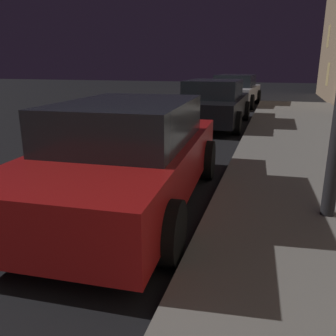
# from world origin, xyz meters

# --- Properties ---
(car_red) EXTENTS (2.24, 4.55, 1.43)m
(car_red) POSITION_xyz_m (2.85, 3.92, 0.72)
(car_red) COLOR maroon
(car_red) RESTS_ON ground
(car_black) EXTENTS (2.04, 4.54, 1.43)m
(car_black) POSITION_xyz_m (2.85, 10.82, 0.71)
(car_black) COLOR black
(car_black) RESTS_ON ground
(car_silver) EXTENTS (2.30, 4.59, 1.43)m
(car_silver) POSITION_xyz_m (2.85, 16.74, 0.71)
(car_silver) COLOR #B7B7BF
(car_silver) RESTS_ON ground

